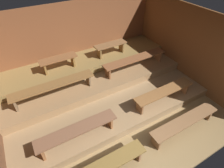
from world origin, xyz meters
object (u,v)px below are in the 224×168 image
object	(u,v)px
bench_middle_right	(135,60)
bench_upper_right	(111,46)
bench_floor_right	(185,122)
bench_upper_left	(58,61)
bench_lower_right	(164,92)
bench_middle_left	(53,86)
bench_lower_left	(77,131)

from	to	relation	value
bench_middle_right	bench_upper_right	distance (m)	0.97
bench_floor_right	bench_upper_right	distance (m)	3.32
bench_floor_right	bench_upper_left	bearing A→B (deg)	122.54
bench_lower_right	bench_middle_left	size ratio (longest dim) A/B	0.83
bench_middle_left	bench_upper_right	xyz separation A→B (m)	(2.23, 0.84, 0.20)
bench_lower_left	bench_middle_right	size ratio (longest dim) A/B	0.83
bench_middle_left	bench_upper_right	distance (m)	2.39
bench_lower_right	bench_upper_left	xyz separation A→B (m)	(-2.17, 2.32, 0.45)
bench_lower_right	bench_upper_left	world-z (taller)	bench_upper_left
bench_lower_left	bench_upper_left	world-z (taller)	bench_upper_left
bench_middle_right	bench_lower_right	bearing A→B (deg)	-92.32
bench_lower_right	bench_middle_left	world-z (taller)	bench_middle_left
bench_floor_right	bench_upper_right	size ratio (longest dim) A/B	1.81
bench_middle_right	bench_upper_left	xyz separation A→B (m)	(-2.23, 0.84, 0.20)
bench_floor_right	bench_lower_right	world-z (taller)	bench_lower_right
bench_middle_left	bench_upper_left	bearing A→B (deg)	62.55
bench_middle_left	bench_middle_right	world-z (taller)	same
bench_lower_right	bench_middle_right	bearing A→B (deg)	87.68
bench_upper_right	bench_floor_right	bearing A→B (deg)	-85.25
bench_floor_right	bench_lower_left	size ratio (longest dim) A/B	1.08
bench_upper_right	bench_lower_left	bearing A→B (deg)	-133.10
bench_middle_left	bench_upper_left	size ratio (longest dim) A/B	2.02
bench_floor_right	bench_upper_left	xyz separation A→B (m)	(-2.07, 3.24, 0.68)
bench_lower_right	bench_middle_left	xyz separation A→B (m)	(-2.61, 1.48, 0.24)
bench_lower_left	bench_middle_right	bearing A→B (deg)	29.64
bench_lower_right	bench_middle_right	size ratio (longest dim) A/B	0.83
bench_middle_left	bench_upper_left	distance (m)	0.97
bench_floor_right	bench_lower_right	bearing A→B (deg)	83.43
bench_lower_right	bench_upper_right	size ratio (longest dim) A/B	1.68
bench_lower_right	bench_upper_right	bearing A→B (deg)	99.18
bench_lower_left	bench_upper_right	bearing A→B (deg)	46.90
bench_middle_right	bench_lower_left	bearing A→B (deg)	-150.36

